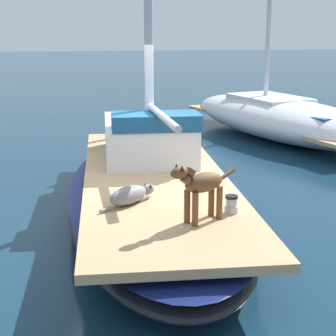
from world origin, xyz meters
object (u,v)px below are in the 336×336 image
(dog_brown, at_px, (201,185))
(deck_winch, at_px, (231,205))
(sailboat_main, at_px, (155,196))
(moored_boat_starboard_side, at_px, (281,117))
(dog_grey, at_px, (130,195))

(dog_brown, xyz_separation_m, deck_winch, (0.43, 0.22, -0.32))
(sailboat_main, bearing_deg, moored_boat_starboard_side, 52.36)
(deck_winch, bearing_deg, dog_grey, 152.13)
(dog_brown, height_order, moored_boat_starboard_side, moored_boat_starboard_side)
(sailboat_main, xyz_separation_m, moored_boat_starboard_side, (4.21, 5.45, 0.20))
(dog_grey, xyz_separation_m, deck_winch, (1.11, -0.59, -0.01))
(dog_grey, bearing_deg, deck_winch, -27.87)
(dog_grey, height_order, deck_winch, dog_grey)
(moored_boat_starboard_side, bearing_deg, deck_winch, -116.34)
(sailboat_main, relative_size, dog_brown, 8.55)
(dog_grey, relative_size, deck_winch, 3.70)
(dog_brown, distance_m, deck_winch, 0.58)
(deck_winch, distance_m, moored_boat_starboard_side, 8.17)
(moored_boat_starboard_side, bearing_deg, dog_brown, -118.24)
(sailboat_main, height_order, deck_winch, deck_winch)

